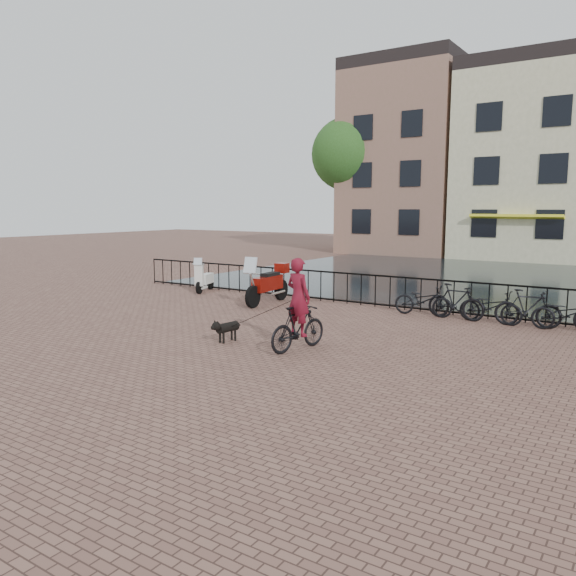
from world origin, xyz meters
The scene contains 15 objects.
ground centered at (0.00, 0.00, 0.00)m, with size 100.00×100.00×0.00m, color brown.
canal_water centered at (0.00, 17.30, 0.00)m, with size 20.00×20.00×0.00m, color black.
railing centered at (0.00, 8.00, 0.50)m, with size 20.00×0.05×1.02m.
canal_house_left centered at (-7.50, 30.00, 6.40)m, with size 7.50×9.00×12.80m.
canal_house_mid centered at (0.50, 30.00, 5.90)m, with size 8.00×9.50×11.80m.
tree_far_left centered at (-11.00, 27.00, 6.73)m, with size 5.04×5.04×9.27m.
cyclist centered at (0.92, 2.03, 0.91)m, with size 0.83×1.82×2.40m.
dog centered at (-0.89, 1.77, 0.28)m, with size 0.38×0.85×0.55m.
motorcycle centered at (-3.15, 6.53, 0.82)m, with size 0.70×2.33×1.64m.
scooter centered at (-6.68, 7.42, 0.68)m, with size 0.90×1.51×1.35m.
parked_bike_0 centered at (1.80, 7.40, 0.45)m, with size 0.60×1.72×0.90m, color black.
parked_bike_1 centered at (2.75, 7.40, 0.50)m, with size 0.47×1.66×1.00m, color black.
parked_bike_2 centered at (3.70, 7.40, 0.45)m, with size 0.60×1.72×0.90m, color black.
parked_bike_3 centered at (4.65, 7.40, 0.50)m, with size 0.47×1.66×1.00m, color black.
parked_bike_4 centered at (5.60, 7.40, 0.45)m, with size 0.60×1.72×0.90m, color black.
Camera 1 is at (7.44, -8.17, 3.14)m, focal length 35.00 mm.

